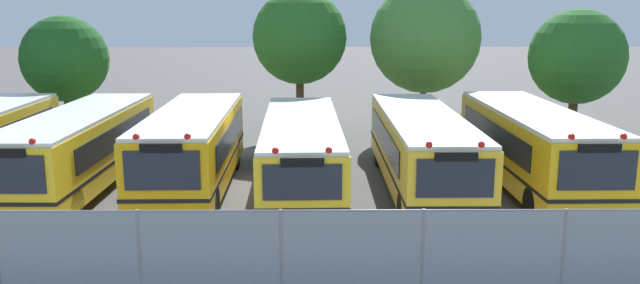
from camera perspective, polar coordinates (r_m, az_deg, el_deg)
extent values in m
plane|color=#514F4C|center=(21.82, -6.36, -4.13)|extent=(160.00, 160.00, 0.00)
cube|color=black|center=(24.13, -25.96, 0.51)|extent=(0.15, 7.89, 0.75)
cylinder|color=black|center=(27.08, -23.47, -0.82)|extent=(0.29, 1.00, 1.00)
cube|color=yellow|center=(22.87, -20.48, -0.46)|extent=(2.51, 10.03, 2.10)
cube|color=white|center=(22.67, -20.68, 2.29)|extent=(2.46, 9.83, 0.12)
cube|color=black|center=(18.58, -25.73, -6.40)|extent=(2.45, 0.19, 0.36)
cube|color=black|center=(18.30, -26.01, -2.63)|extent=(1.97, 0.08, 1.01)
cube|color=black|center=(22.68, -17.39, 0.52)|extent=(0.13, 7.80, 0.76)
cube|color=black|center=(23.53, -23.07, 0.51)|extent=(0.13, 7.80, 0.76)
cube|color=black|center=(22.95, -20.40, -1.48)|extent=(2.54, 10.13, 0.10)
sphere|color=red|center=(17.99, -24.13, 0.03)|extent=(0.18, 0.18, 0.18)
cube|color=black|center=(18.17, -26.19, -0.88)|extent=(1.08, 0.09, 0.24)
cylinder|color=black|center=(19.45, -21.03, -5.31)|extent=(0.29, 1.00, 1.00)
cylinder|color=black|center=(25.69, -15.65, -0.91)|extent=(0.29, 1.00, 1.00)
cylinder|color=black|center=(26.35, -20.09, -0.89)|extent=(0.29, 1.00, 1.00)
cube|color=#EAA80C|center=(21.65, -11.18, -0.48)|extent=(2.55, 9.25, 2.18)
cube|color=white|center=(21.44, -11.30, 2.53)|extent=(2.50, 9.07, 0.12)
cube|color=black|center=(17.46, -13.64, -6.67)|extent=(2.46, 0.20, 0.36)
cube|color=black|center=(17.14, -13.82, -2.48)|extent=(1.97, 0.09, 1.05)
cube|color=black|center=(21.70, -7.90, 0.60)|extent=(0.15, 7.19, 0.78)
cube|color=black|center=(22.11, -14.21, 0.56)|extent=(0.15, 7.19, 0.78)
cube|color=black|center=(21.75, -11.14, -1.60)|extent=(2.58, 9.34, 0.10)
sphere|color=red|center=(16.99, -11.66, 0.46)|extent=(0.18, 0.18, 0.18)
sphere|color=red|center=(17.28, -15.98, 0.43)|extent=(0.18, 0.18, 0.18)
cube|color=black|center=(17.00, -13.92, -0.53)|extent=(1.08, 0.10, 0.24)
cylinder|color=black|center=(18.65, -9.48, -5.38)|extent=(0.30, 1.00, 1.00)
cylinder|color=black|center=(19.07, -15.85, -5.30)|extent=(0.30, 1.00, 1.00)
cylinder|color=black|center=(24.42, -7.53, -1.22)|extent=(0.30, 1.00, 1.00)
cylinder|color=black|center=(24.74, -12.44, -1.23)|extent=(0.30, 1.00, 1.00)
cube|color=yellow|center=(21.28, -1.65, -0.80)|extent=(2.70, 10.36, 1.94)
cube|color=white|center=(21.08, -1.67, 1.93)|extent=(2.65, 10.15, 0.12)
cube|color=black|center=(16.47, -1.55, -7.45)|extent=(2.49, 0.22, 0.36)
cube|color=black|center=(16.18, -1.58, -3.59)|extent=(2.00, 0.11, 0.93)
cube|color=black|center=(21.55, 1.64, 0.20)|extent=(0.24, 8.03, 0.70)
cube|color=black|center=(21.54, -4.97, 0.16)|extent=(0.24, 8.03, 0.70)
cube|color=black|center=(21.37, -1.65, -1.81)|extent=(2.73, 10.46, 0.10)
sphere|color=red|center=(16.17, 0.78, -0.75)|extent=(0.18, 0.18, 0.18)
sphere|color=red|center=(16.17, -3.98, -0.78)|extent=(0.18, 0.18, 0.18)
cube|color=black|center=(16.04, -1.59, -1.81)|extent=(1.10, 0.11, 0.24)
cylinder|color=black|center=(17.91, 1.90, -5.95)|extent=(0.31, 1.01, 1.00)
cylinder|color=black|center=(17.90, -5.06, -6.00)|extent=(0.31, 1.01, 1.00)
cylinder|color=black|center=(24.76, 0.82, -0.94)|extent=(0.31, 1.01, 1.00)
cylinder|color=black|center=(24.75, -4.18, -0.97)|extent=(0.31, 1.01, 1.00)
cube|color=yellow|center=(21.54, 8.96, -0.59)|extent=(2.40, 10.31, 2.08)
cube|color=white|center=(21.33, 9.05, 2.30)|extent=(2.35, 10.11, 0.12)
cube|color=black|center=(16.82, 11.75, -7.29)|extent=(2.44, 0.16, 0.36)
cube|color=black|center=(16.51, 11.89, -3.18)|extent=(1.96, 0.06, 1.00)
cube|color=black|center=(21.99, 11.99, 0.43)|extent=(0.05, 8.04, 0.75)
cube|color=black|center=(21.59, 5.67, 0.43)|extent=(0.05, 8.04, 0.75)
cube|color=black|center=(21.63, 8.92, -1.67)|extent=(2.42, 10.42, 0.10)
sphere|color=red|center=(16.63, 14.10, -0.24)|extent=(0.18, 0.18, 0.18)
sphere|color=red|center=(16.35, 9.63, -0.25)|extent=(0.18, 0.18, 0.18)
cube|color=black|center=(16.36, 11.98, -1.27)|extent=(1.08, 0.08, 0.24)
cylinder|color=black|center=(18.43, 14.02, -5.80)|extent=(0.28, 1.00, 1.00)
cylinder|color=black|center=(18.02, 7.46, -5.94)|extent=(0.28, 1.00, 1.00)
cylinder|color=black|center=(25.14, 10.04, -0.93)|extent=(0.28, 1.00, 1.00)
cylinder|color=black|center=(24.84, 5.24, -0.95)|extent=(0.28, 1.00, 1.00)
cube|color=yellow|center=(22.64, 18.25, -0.31)|extent=(2.57, 9.81, 2.19)
cube|color=white|center=(22.44, 18.44, 2.57)|extent=(2.52, 9.62, 0.12)
cube|color=black|center=(18.41, 23.10, -6.33)|extent=(2.52, 0.19, 0.36)
cube|color=black|center=(18.11, 23.36, -2.34)|extent=(2.03, 0.08, 1.05)
cube|color=black|center=(23.29, 20.99, 0.71)|extent=(0.12, 7.63, 0.79)
cube|color=black|center=(22.47, 15.03, 0.71)|extent=(0.12, 7.63, 0.79)
cube|color=black|center=(22.73, 18.18, -1.39)|extent=(2.60, 9.91, 0.10)
sphere|color=red|center=(18.37, 25.30, 0.43)|extent=(0.18, 0.18, 0.18)
sphere|color=red|center=(17.81, 21.37, 0.43)|extent=(0.18, 0.18, 0.18)
cube|color=black|center=(17.97, 23.53, -0.50)|extent=(1.11, 0.09, 0.24)
cylinder|color=black|center=(20.14, 24.27, -5.00)|extent=(0.29, 1.00, 1.00)
cylinder|color=black|center=(19.31, 18.35, -5.24)|extent=(0.29, 1.00, 1.00)
cylinder|color=black|center=(26.04, 18.19, -0.90)|extent=(0.29, 1.00, 1.00)
cylinder|color=black|center=(25.41, 13.52, -0.94)|extent=(0.29, 1.00, 1.00)
cylinder|color=#4C3823|center=(31.57, -21.31, 2.20)|extent=(0.38, 0.38, 2.27)
sphere|color=#1E561E|center=(31.28, -21.66, 6.87)|extent=(3.85, 3.85, 3.85)
sphere|color=#1E561E|center=(31.41, -20.33, 6.70)|extent=(2.17, 2.17, 2.17)
cylinder|color=#4C3823|center=(30.70, -1.78, 3.42)|extent=(0.38, 0.38, 2.97)
sphere|color=#286623|center=(30.41, -1.82, 9.28)|extent=(4.41, 4.41, 4.41)
sphere|color=#286623|center=(30.57, -1.49, 9.48)|extent=(2.92, 2.92, 2.92)
cylinder|color=#4C3823|center=(31.08, 9.08, 3.08)|extent=(0.29, 0.29, 2.65)
sphere|color=#478438|center=(30.77, 9.28, 9.09)|extent=(5.15, 5.15, 5.15)
sphere|color=#478438|center=(31.19, 10.59, 9.08)|extent=(3.40, 3.40, 3.40)
cylinder|color=#4C3823|center=(30.11, 21.42, 1.88)|extent=(0.39, 0.39, 2.39)
sphere|color=#286623|center=(29.80, 21.81, 7.03)|extent=(4.05, 4.05, 4.05)
sphere|color=#286623|center=(29.67, 22.56, 7.55)|extent=(2.60, 2.60, 2.60)
cylinder|color=#9EA0A3|center=(14.14, -15.70, -9.43)|extent=(0.07, 0.07, 1.89)
cylinder|color=#9EA0A3|center=(13.67, -3.46, -9.74)|extent=(0.07, 0.07, 1.89)
cylinder|color=#9EA0A3|center=(13.84, 9.07, -9.60)|extent=(0.07, 0.07, 1.89)
cylinder|color=#9EA0A3|center=(14.62, 20.75, -9.07)|extent=(0.07, 0.07, 1.89)
cube|color=#ADB2B7|center=(13.83, -9.68, -9.64)|extent=(26.67, 0.02, 1.85)
cylinder|color=#9EA0A3|center=(13.53, -9.82, -6.03)|extent=(26.67, 0.04, 0.04)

